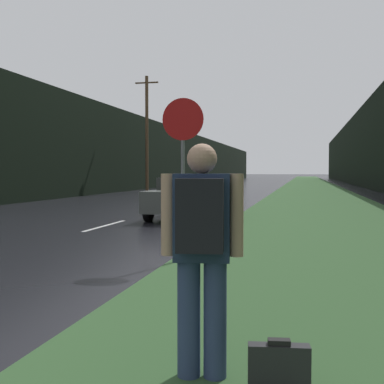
{
  "coord_description": "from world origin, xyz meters",
  "views": [
    {
      "loc": [
        5.73,
        -0.12,
        1.6
      ],
      "look_at": [
        2.09,
        15.46,
        0.92
      ],
      "focal_mm": 45.0,
      "sensor_mm": 36.0,
      "label": 1
    }
  ],
  "objects": [
    {
      "name": "car_passing_near",
      "position": [
        1.71,
        15.86,
        0.72
      ],
      "size": [
        1.87,
        4.18,
        1.39
      ],
      "rotation": [
        0.0,
        0.0,
        3.14
      ],
      "color": "#4C514C",
      "rests_on": "ground_plane"
    },
    {
      "name": "hitchhiker_with_backpack",
      "position": [
        4.98,
        3.42,
        1.04
      ],
      "size": [
        0.63,
        0.47,
        1.81
      ],
      "rotation": [
        0.0,
        0.0,
        0.14
      ],
      "color": "navy",
      "rests_on": "ground_plane"
    },
    {
      "name": "suitcase",
      "position": [
        5.57,
        3.34,
        0.18
      ],
      "size": [
        0.45,
        0.17,
        0.4
      ],
      "rotation": [
        0.0,
        0.0,
        0.14
      ],
      "color": "#232326",
      "rests_on": "ground_plane"
    },
    {
      "name": "stop_sign",
      "position": [
        3.64,
        8.13,
        1.82
      ],
      "size": [
        0.75,
        0.07,
        2.9
      ],
      "color": "slate",
      "rests_on": "ground_plane"
    },
    {
      "name": "lane_stripe_e",
      "position": [
        0.0,
        27.11,
        0.0
      ],
      "size": [
        0.12,
        3.0,
        0.01
      ],
      "primitive_type": "cube",
      "color": "silver",
      "rests_on": "ground_plane"
    },
    {
      "name": "utility_pole_far",
      "position": [
        -5.89,
        34.6,
        4.53
      ],
      "size": [
        1.8,
        0.24,
        8.79
      ],
      "color": "#4C3823",
      "rests_on": "ground_plane"
    },
    {
      "name": "grass_verge",
      "position": [
        6.41,
        40.0,
        0.01
      ],
      "size": [
        6.0,
        240.0,
        0.02
      ],
      "primitive_type": "cube",
      "color": "#33562D",
      "rests_on": "ground_plane"
    },
    {
      "name": "treeline_near_side",
      "position": [
        12.41,
        50.0,
        4.18
      ],
      "size": [
        2.0,
        140.0,
        8.36
      ],
      "primitive_type": "cube",
      "color": "black",
      "rests_on": "ground_plane"
    },
    {
      "name": "lane_stripe_c",
      "position": [
        0.0,
        13.11,
        0.0
      ],
      "size": [
        0.12,
        3.0,
        0.01
      ],
      "primitive_type": "cube",
      "color": "silver",
      "rests_on": "ground_plane"
    },
    {
      "name": "lane_stripe_f",
      "position": [
        0.0,
        34.11,
        0.0
      ],
      "size": [
        0.12,
        3.0,
        0.01
      ],
      "primitive_type": "cube",
      "color": "silver",
      "rests_on": "ground_plane"
    },
    {
      "name": "lane_stripe_d",
      "position": [
        0.0,
        20.11,
        0.0
      ],
      "size": [
        0.12,
        3.0,
        0.01
      ],
      "primitive_type": "cube",
      "color": "silver",
      "rests_on": "ground_plane"
    },
    {
      "name": "treeline_far_side",
      "position": [
        -9.41,
        50.0,
        3.27
      ],
      "size": [
        2.0,
        140.0,
        6.55
      ],
      "primitive_type": "cube",
      "color": "black",
      "rests_on": "ground_plane"
    }
  ]
}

